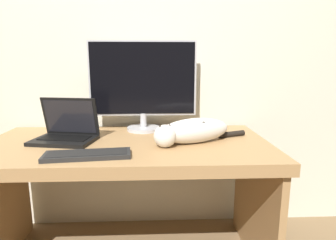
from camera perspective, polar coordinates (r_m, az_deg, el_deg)
The scene contains 6 objects.
wall_back at distance 1.94m, azimuth -7.52°, elevation 15.90°, with size 6.40×0.06×2.60m.
desk at distance 1.60m, azimuth -8.24°, elevation -9.46°, with size 1.55×0.77×0.73m.
monitor at distance 1.76m, azimuth -5.14°, elevation 7.34°, with size 0.66×0.21×0.56m.
laptop at distance 1.64m, azimuth -20.01°, elevation -2.40°, with size 0.36×0.28×0.23m.
external_keyboard at distance 1.34m, azimuth -16.05°, elevation -6.79°, with size 0.40×0.17×0.02m.
cat at distance 1.50m, azimuth 4.73°, elevation -2.18°, with size 0.54×0.29×0.13m.
Camera 1 is at (0.16, -1.10, 1.14)m, focal length 30.00 mm.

